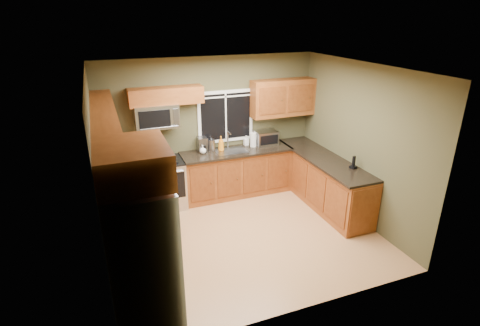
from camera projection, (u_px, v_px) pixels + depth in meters
floor at (245, 235)px, 6.20m from camera, size 4.20×4.20×0.00m
ceiling at (246, 69)px, 5.19m from camera, size 4.20×4.20×0.00m
back_wall at (211, 128)px, 7.26m from camera, size 4.20×0.00×4.20m
front_wall at (305, 215)px, 4.14m from camera, size 4.20×0.00×4.20m
left_wall at (99, 180)px, 5.00m from camera, size 0.00×3.60×3.60m
right_wall at (359, 143)px, 6.39m from camera, size 0.00×3.60×3.60m
window at (226, 116)px, 7.26m from camera, size 1.12×0.03×1.02m
base_cabinets_left at (127, 217)px, 5.85m from camera, size 0.60×2.65×0.90m
countertop_left at (125, 190)px, 5.68m from camera, size 0.65×2.65×0.04m
base_cabinets_back at (237, 173)px, 7.47m from camera, size 2.17×0.60×0.90m
countertop_back at (237, 151)px, 7.27m from camera, size 2.17×0.65×0.04m
base_cabinets_peninsula at (322, 181)px, 7.10m from camera, size 0.60×2.52×0.90m
countertop_peninsula at (323, 158)px, 6.92m from camera, size 0.65×2.50×0.04m
upper_cabinets_left at (106, 132)px, 5.28m from camera, size 0.33×2.65×0.72m
upper_cabinets_back_left at (166, 96)px, 6.56m from camera, size 1.30×0.33×0.30m
upper_cabinets_back_right at (283, 98)px, 7.40m from camera, size 1.30×0.33×0.72m
upper_cabinet_over_fridge at (132, 163)px, 3.74m from camera, size 0.72×0.90×0.38m
refrigerator at (143, 257)px, 4.16m from camera, size 0.74×0.90×1.80m
range at (163, 184)px, 6.95m from camera, size 0.76×0.69×0.94m
microwave at (156, 116)px, 6.60m from camera, size 0.76×0.41×0.42m
sink at (231, 150)px, 7.24m from camera, size 0.60×0.42×0.36m
toaster_oven at (266, 138)px, 7.56m from camera, size 0.44×0.34×0.28m
coffee_maker at (202, 145)px, 7.15m from camera, size 0.17×0.23×0.28m
kettle at (211, 144)px, 7.21m from camera, size 0.18×0.18×0.27m
paper_towel_roll at (253, 140)px, 7.42m from camera, size 0.16×0.16×0.32m
soap_bottle_a at (221, 144)px, 7.18m from camera, size 0.14×0.14×0.29m
soap_bottle_b at (246, 140)px, 7.52m from camera, size 0.09×0.10×0.20m
soap_bottle_c at (203, 150)px, 7.07m from camera, size 0.13×0.13×0.16m
cordless_phone at (353, 165)px, 6.40m from camera, size 0.12×0.12×0.22m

